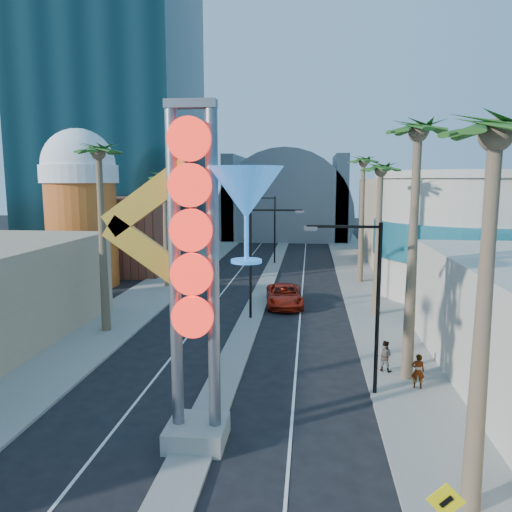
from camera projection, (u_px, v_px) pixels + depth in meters
The scene contains 24 objects.
ground at pixel (176, 492), 15.88m from camera, with size 240.00×240.00×0.00m, color black.
sidewalk_west at pixel (176, 276), 51.29m from camera, with size 5.00×100.00×0.15m, color gray.
sidewalk_east at pixel (364, 280), 49.26m from camera, with size 5.00×100.00×0.15m, color gray.
median at pixel (271, 273), 53.22m from camera, with size 1.60×84.00×0.15m, color gray.
hotel_tower at pixel (113, 64), 65.60m from camera, with size 20.00×20.00×50.00m, color black.
brick_filler_west at pixel (125, 234), 54.34m from camera, with size 10.00×10.00×8.00m, color brown.
filler_east at pixel (408, 221), 60.60m from camera, with size 10.00×20.00×10.00m, color tan.
beer_mug at pixel (81, 202), 46.01m from camera, with size 7.00×7.00×14.50m.
turquoise_building at pixel (473, 234), 42.66m from camera, with size 16.60×16.60×10.60m.
canopy at pixel (286, 213), 86.01m from camera, with size 22.00×16.00×22.00m.
neon_sign at pixel (216, 252), 17.61m from camera, with size 6.53×2.60×12.55m.
streetlight_0 at pixel (258, 252), 34.75m from camera, with size 3.79×0.25×8.00m.
streetlight_1 at pixel (270, 223), 58.46m from camera, with size 3.79×0.25×8.00m.
streetlight_2 at pixel (368, 293), 22.30m from camera, with size 3.45×0.25×8.00m.
palm_1 at pixel (99, 164), 30.95m from camera, with size 2.40×2.40×12.70m.
palm_2 at pixel (165, 184), 44.91m from camera, with size 2.40×2.40×11.20m.
palm_3 at pixel (195, 184), 56.71m from camera, with size 2.40×2.40×11.20m.
palm_4 at pixel (494, 159), 13.36m from camera, with size 2.40×2.40×12.20m.
palm_5 at pixel (417, 149), 23.06m from camera, with size 2.40×2.40×13.20m.
palm_6 at pixel (381, 179), 35.06m from camera, with size 2.40×2.40×11.70m.
palm_7 at pixel (363, 170), 46.72m from camera, with size 2.40×2.40×12.70m.
red_pickup at pixel (284, 295), 39.35m from camera, with size 2.76×5.99×1.67m, color maroon.
pedestrian_a at pixel (418, 371), 23.35m from camera, with size 0.60×0.40×1.66m, color gray.
pedestrian_b at pixel (385, 356), 25.46m from camera, with size 0.77×0.60×1.59m, color gray.
Camera 1 is at (4.11, -14.21, 9.81)m, focal length 35.00 mm.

